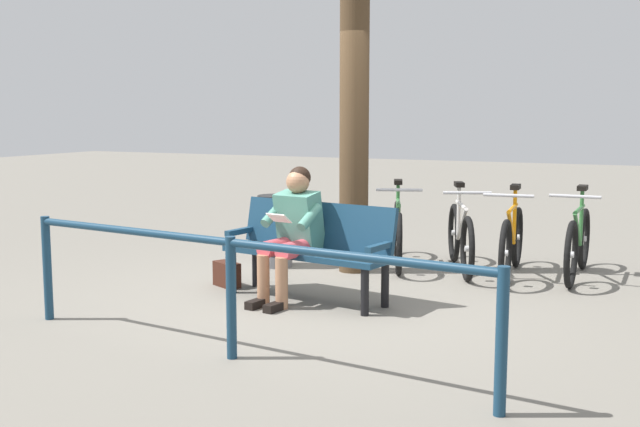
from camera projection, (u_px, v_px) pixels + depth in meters
ground_plane at (316, 300)px, 6.95m from camera, size 40.00×40.00×0.00m
bench at (311, 243)px, 6.96m from camera, size 1.66×0.73×0.87m
person_reading at (292, 227)px, 6.86m from camera, size 0.53×0.81×1.20m
handbag at (227, 274)px, 7.47m from camera, size 0.33×0.26×0.24m
tree_trunk at (354, 94)px, 7.98m from camera, size 0.31×0.31×3.74m
litter_bin at (275, 231)px, 8.44m from camera, size 0.39×0.39×0.78m
bicycle_blue at (578, 243)px, 7.82m from camera, size 0.48×1.68×0.94m
bicycle_red at (512, 242)px, 7.91m from camera, size 0.48×1.68×0.94m
bicycle_purple at (460, 238)px, 8.18m from camera, size 0.73×1.58×0.94m
bicycle_silver at (398, 233)px, 8.47m from camera, size 0.69×1.60×0.94m
railing_fence at (231, 271)px, 5.23m from camera, size 3.84×0.55×0.85m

